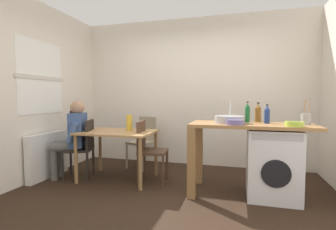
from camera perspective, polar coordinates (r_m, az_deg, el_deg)
name	(u,v)px	position (r m, az deg, el deg)	size (l,w,h in m)	color
ground_plane	(167,199)	(3.23, -0.14, -18.64)	(5.46, 5.46, 0.00)	black
wall_back	(193,92)	(4.70, 5.71, 5.22)	(4.60, 0.10, 2.70)	silver
wall_window_side	(23,90)	(4.13, -30.29, 4.94)	(0.12, 3.80, 2.70)	silver
radiator	(48,155)	(4.34, -25.80, -8.31)	(0.10, 0.80, 0.70)	white
dining_table	(118,138)	(3.86, -11.45, -5.06)	(1.10, 0.76, 0.74)	tan
chair_person_seat	(83,145)	(4.10, -18.82, -6.60)	(0.51, 0.51, 0.90)	black
chair_opposite	(148,148)	(3.73, -4.55, -7.42)	(0.44, 0.44, 0.90)	#4C3323
chair_spare_by_wall	(144,139)	(4.52, -5.54, -5.44)	(0.51, 0.51, 0.90)	gray
seated_person	(72,135)	(4.12, -21.03, -4.29)	(0.56, 0.54, 1.20)	#595651
kitchen_counter	(233,135)	(3.32, 14.74, -4.50)	(1.50, 0.68, 0.92)	#9E7042
washing_machine	(272,163)	(3.40, 22.76, -10.14)	(0.60, 0.61, 0.86)	silver
sink_basin	(230,119)	(3.30, 13.90, -0.98)	(0.38, 0.38, 0.09)	#9EA0A5
tap	(230,111)	(3.47, 14.02, 0.83)	(0.02, 0.02, 0.28)	#B2B2B7
bottle_tall_green	(247,113)	(3.45, 17.69, 0.49)	(0.06, 0.06, 0.28)	#19592D
bottle_squat_brown	(258,113)	(3.55, 19.88, 0.42)	(0.08, 0.08, 0.26)	brown
bottle_clear_small	(267,115)	(3.37, 21.69, 0.06)	(0.07, 0.07, 0.24)	navy
mixing_bowl	(235,122)	(3.10, 15.02, -1.51)	(0.22, 0.22, 0.06)	slate
utensil_crock	(306,119)	(3.43, 28.99, -0.74)	(0.11, 0.11, 0.30)	gray
colander	(294,124)	(3.14, 26.90, -1.78)	(0.20, 0.20, 0.06)	#A8C63D
vase	(129,123)	(3.86, -8.83, -1.76)	(0.09, 0.09, 0.24)	gold
scissors	(247,124)	(3.20, 17.64, -1.93)	(0.15, 0.06, 0.01)	#B2B2B7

